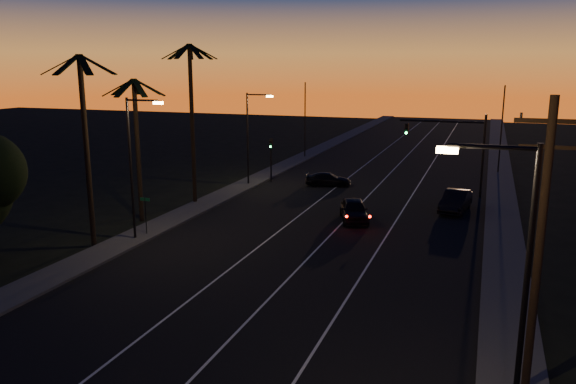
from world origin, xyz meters
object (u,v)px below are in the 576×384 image
at_px(signal_mast, 455,140).
at_px(cross_car, 328,179).
at_px(right_car, 456,201).
at_px(utility_pole, 540,242).
at_px(lead_car, 354,210).

distance_m(signal_mast, cross_car, 11.80).
relative_size(right_car, cross_car, 1.11).
distance_m(right_car, cross_car, 13.04).
bearing_deg(utility_pole, right_car, 98.83).
height_order(signal_mast, lead_car, signal_mast).
distance_m(utility_pole, signal_mast, 30.33).
height_order(signal_mast, cross_car, signal_mast).
bearing_deg(utility_pole, cross_car, 117.23).
distance_m(utility_pole, lead_car, 22.34).
relative_size(utility_pole, signal_mast, 1.41).
bearing_deg(utility_pole, signal_mast, 98.47).
xyz_separation_m(signal_mast, right_car, (0.67, -5.58, -3.97)).
relative_size(utility_pole, cross_car, 2.21).
xyz_separation_m(signal_mast, lead_car, (-6.02, -10.79, -3.99)).
xyz_separation_m(utility_pole, right_car, (-3.79, 24.42, -4.51)).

